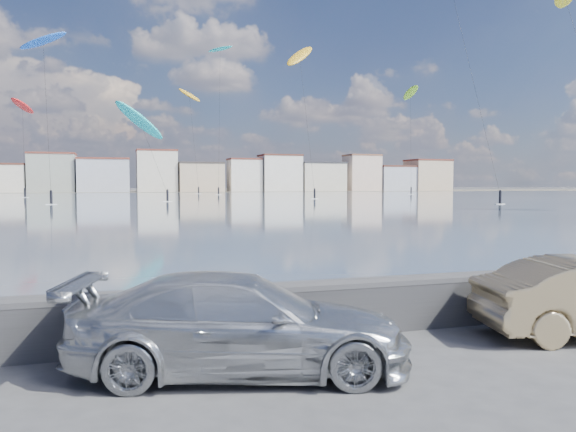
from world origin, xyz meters
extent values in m
plane|color=#333335|center=(0.00, 0.00, 0.00)|extent=(700.00, 700.00, 0.00)
cube|color=#415260|center=(0.00, 91.50, 0.01)|extent=(500.00, 177.00, 0.00)
cube|color=#4C473D|center=(0.00, 200.00, 0.01)|extent=(500.00, 60.00, 0.00)
cube|color=#28282B|center=(0.00, 2.70, 0.45)|extent=(400.00, 0.35, 0.90)
cylinder|color=#28282B|center=(0.00, 2.70, 0.90)|extent=(400.00, 0.36, 0.36)
cube|color=silver|center=(-35.00, 186.00, 4.25)|extent=(12.00, 10.00, 8.50)
cube|color=#562D23|center=(-35.00, 186.00, 8.80)|extent=(12.24, 10.20, 0.60)
cube|color=gray|center=(-21.50, 186.00, 6.00)|extent=(14.00, 11.00, 12.00)
cube|color=brown|center=(-21.50, 186.00, 12.30)|extent=(14.28, 11.22, 0.60)
cube|color=#B2B7C6|center=(-6.00, 186.00, 5.25)|extent=(16.00, 13.00, 10.50)
cube|color=brown|center=(-6.00, 186.00, 10.80)|extent=(16.32, 13.26, 0.60)
cube|color=beige|center=(11.00, 186.00, 6.75)|extent=(13.00, 10.00, 13.50)
cube|color=brown|center=(11.00, 186.00, 13.80)|extent=(13.26, 10.20, 0.60)
cube|color=#CCB293|center=(25.50, 186.00, 4.75)|extent=(15.00, 12.00, 9.50)
cube|color=#383330|center=(25.50, 186.00, 9.80)|extent=(15.30, 12.24, 0.60)
cube|color=white|center=(41.00, 186.00, 5.50)|extent=(11.00, 9.00, 11.00)
cube|color=brown|center=(41.00, 186.00, 11.30)|extent=(11.22, 9.18, 0.60)
cube|color=white|center=(54.00, 186.00, 6.25)|extent=(14.00, 11.00, 12.50)
cube|color=#562D23|center=(54.00, 186.00, 12.80)|extent=(14.28, 11.22, 0.60)
cube|color=beige|center=(69.50, 186.00, 5.00)|extent=(16.00, 12.00, 10.00)
cube|color=#2D2D33|center=(69.50, 186.00, 10.30)|extent=(16.32, 12.24, 0.60)
cube|color=beige|center=(86.00, 186.00, 6.50)|extent=(12.00, 10.00, 13.00)
cube|color=brown|center=(86.00, 186.00, 13.30)|extent=(12.24, 10.20, 0.60)
cube|color=#B2B7C6|center=(99.50, 186.00, 4.50)|extent=(14.00, 11.00, 9.00)
cube|color=#562D23|center=(99.50, 186.00, 9.30)|extent=(14.28, 11.22, 0.60)
cube|color=#CCB293|center=(114.00, 186.00, 5.75)|extent=(15.00, 12.00, 11.50)
cube|color=brown|center=(114.00, 186.00, 11.80)|extent=(15.30, 12.24, 0.60)
imported|color=#B8BCC0|center=(-0.62, 1.19, 0.75)|extent=(5.51, 3.35, 1.49)
ellipsoid|color=red|center=(-21.27, 126.68, 19.59)|extent=(5.20, 9.69, 3.31)
cube|color=white|center=(-19.85, 116.46, 0.05)|extent=(1.40, 0.42, 0.08)
cylinder|color=black|center=(-19.85, 116.46, 0.95)|extent=(0.36, 0.36, 1.70)
sphere|color=black|center=(-19.85, 116.46, 1.85)|extent=(0.28, 0.28, 0.28)
cylinder|color=black|center=(-20.56, 121.57, 10.45)|extent=(1.45, 10.25, 18.31)
ellipsoid|color=#19BFBF|center=(1.82, 94.13, 13.74)|extent=(10.07, 7.71, 7.24)
cube|color=white|center=(5.34, 81.97, 0.05)|extent=(1.40, 0.42, 0.08)
cylinder|color=black|center=(5.34, 81.97, 0.95)|extent=(0.36, 0.36, 1.70)
sphere|color=black|center=(5.34, 81.97, 1.85)|extent=(0.28, 0.28, 0.28)
cylinder|color=black|center=(3.58, 88.05, 7.52)|extent=(3.55, 12.20, 12.46)
ellipsoid|color=blue|center=(-12.61, 87.51, 24.74)|extent=(7.69, 3.79, 3.63)
cube|color=white|center=(-10.70, 74.57, 0.05)|extent=(1.40, 0.42, 0.08)
cylinder|color=black|center=(-10.70, 74.57, 0.95)|extent=(0.36, 0.36, 1.70)
sphere|color=black|center=(-10.70, 74.57, 1.85)|extent=(0.28, 0.28, 0.28)
cylinder|color=black|center=(-11.66, 81.04, 13.02)|extent=(1.95, 12.96, 23.45)
ellipsoid|color=#19BFBF|center=(24.03, 138.11, 37.42)|extent=(6.75, 7.37, 1.33)
cube|color=white|center=(21.96, 130.39, 0.05)|extent=(1.40, 0.42, 0.08)
cylinder|color=black|center=(21.96, 130.39, 0.95)|extent=(0.36, 0.36, 1.70)
sphere|color=black|center=(21.96, 130.39, 1.85)|extent=(0.28, 0.28, 0.28)
cylinder|color=black|center=(23.00, 134.25, 19.36)|extent=(2.10, 7.76, 36.12)
ellipsoid|color=#BF8C19|center=(18.43, 157.21, 28.28)|extent=(7.19, 5.75, 5.23)
cube|color=white|center=(19.15, 145.30, 0.05)|extent=(1.40, 0.42, 0.08)
cylinder|color=black|center=(19.15, 145.30, 0.95)|extent=(0.36, 0.36, 1.70)
sphere|color=black|center=(19.15, 145.30, 1.85)|extent=(0.28, 0.28, 0.28)
cylinder|color=black|center=(18.79, 151.26, 14.79)|extent=(0.76, 11.94, 26.99)
ellipsoid|color=#BF8C19|center=(33.27, 100.85, 28.29)|extent=(8.50, 7.24, 6.62)
cube|color=white|center=(32.58, 89.96, 0.05)|extent=(1.40, 0.42, 0.08)
cylinder|color=black|center=(32.58, 89.96, 0.95)|extent=(0.36, 0.36, 1.70)
sphere|color=black|center=(32.58, 89.96, 1.85)|extent=(0.28, 0.28, 0.28)
cylinder|color=black|center=(32.93, 95.41, 14.79)|extent=(0.72, 10.92, 27.00)
cube|color=white|center=(47.86, 57.60, 0.05)|extent=(1.40, 0.42, 0.08)
cylinder|color=black|center=(47.86, 57.60, 0.95)|extent=(0.36, 0.36, 1.70)
sphere|color=black|center=(47.86, 57.60, 1.85)|extent=(0.28, 0.28, 0.28)
cylinder|color=black|center=(47.48, 63.63, 17.61)|extent=(0.78, 12.08, 32.64)
ellipsoid|color=#8CD826|center=(75.21, 131.09, 27.62)|extent=(4.12, 9.57, 3.69)
cube|color=white|center=(71.52, 123.58, 0.05)|extent=(1.40, 0.42, 0.08)
cylinder|color=black|center=(71.52, 123.58, 0.95)|extent=(0.36, 0.36, 1.70)
sphere|color=black|center=(71.52, 123.58, 1.85)|extent=(0.28, 0.28, 0.28)
cylinder|color=black|center=(73.37, 127.34, 14.46)|extent=(3.73, 7.55, 26.33)
camera|label=1|loc=(-2.40, -7.05, 2.87)|focal=35.00mm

